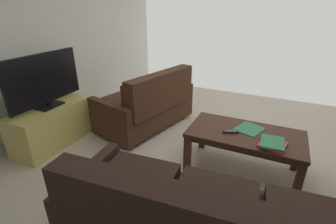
# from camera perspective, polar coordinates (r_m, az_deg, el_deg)

# --- Properties ---
(ground_plane) EXTENTS (5.04, 5.25, 0.01)m
(ground_plane) POSITION_cam_1_polar(r_m,az_deg,el_deg) (2.96, 12.35, -11.99)
(ground_plane) COLOR beige
(wall_right) EXTENTS (0.12, 5.25, 2.51)m
(wall_right) POSITION_cam_1_polar(r_m,az_deg,el_deg) (3.82, -26.65, 14.78)
(wall_right) COLOR white
(wall_right) RESTS_ON ground
(loveseat_near) EXTENTS (1.08, 1.56, 0.88)m
(loveseat_near) POSITION_cam_1_polar(r_m,az_deg,el_deg) (3.59, -4.67, 1.95)
(loveseat_near) COLOR black
(loveseat_near) RESTS_ON ground
(coffee_table) EXTENTS (1.18, 0.62, 0.48)m
(coffee_table) POSITION_cam_1_polar(r_m,az_deg,el_deg) (2.71, 17.67, -5.93)
(coffee_table) COLOR #3D2316
(coffee_table) RESTS_ON ground
(tv_stand) EXTENTS (0.48, 1.09, 0.52)m
(tv_stand) POSITION_cam_1_polar(r_m,az_deg,el_deg) (3.52, -25.34, -2.74)
(tv_stand) COLOR #D8C666
(tv_stand) RESTS_ON ground
(flat_tv) EXTENTS (0.21, 1.04, 0.66)m
(flat_tv) POSITION_cam_1_polar(r_m,az_deg,el_deg) (3.31, -27.19, 6.73)
(flat_tv) COLOR black
(flat_tv) RESTS_ON tv_stand
(book_stack) EXTENTS (0.27, 0.29, 0.05)m
(book_stack) POSITION_cam_1_polar(r_m,az_deg,el_deg) (2.51, 23.44, -6.89)
(book_stack) COLOR #C63833
(book_stack) RESTS_ON coffee_table
(tv_remote) EXTENTS (0.17, 0.10, 0.02)m
(tv_remote) POSITION_cam_1_polar(r_m,az_deg,el_deg) (2.62, 14.55, -4.55)
(tv_remote) COLOR black
(tv_remote) RESTS_ON coffee_table
(loose_magazine) EXTENTS (0.33, 0.35, 0.01)m
(loose_magazine) POSITION_cam_1_polar(r_m,az_deg,el_deg) (2.76, 18.67, -3.78)
(loose_magazine) COLOR #337F51
(loose_magazine) RESTS_ON coffee_table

